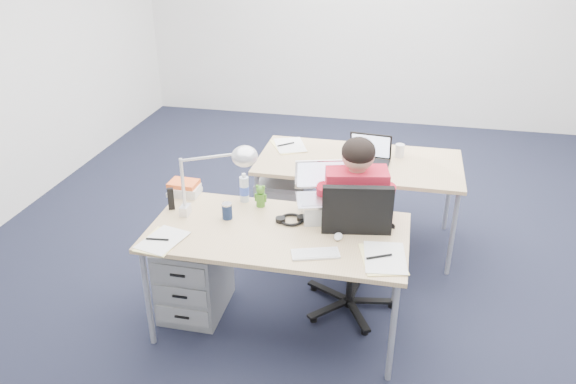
{
  "coord_description": "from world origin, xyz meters",
  "views": [
    {
      "loc": [
        0.4,
        -3.69,
        2.5
      ],
      "look_at": [
        -0.29,
        -0.48,
        0.85
      ],
      "focal_mm": 35.0,
      "sensor_mm": 36.0,
      "label": 1
    }
  ],
  "objects_px": {
    "water_bottle": "(244,187)",
    "dark_laptop": "(368,151)",
    "seated_person": "(352,218)",
    "desk_lamp": "(206,180)",
    "computer_mouse": "(338,237)",
    "far_cup": "(400,151)",
    "sunglasses": "(387,226)",
    "drawer_pedestal_near": "(195,275)",
    "headphones": "(291,219)",
    "office_chair": "(351,274)",
    "desk_near": "(278,237)",
    "can_koozie": "(227,211)",
    "desk_far": "(359,166)",
    "book_stack": "(184,188)",
    "drawer_pedestal_far": "(285,205)",
    "wireless_keyboard": "(315,254)",
    "bear_figurine": "(261,196)",
    "cordless_phone": "(171,199)",
    "silver_laptop": "(323,193)"
  },
  "relations": [
    {
      "from": "drawer_pedestal_near",
      "to": "wireless_keyboard",
      "type": "xyz_separation_m",
      "value": [
        0.87,
        -0.27,
        0.46
      ]
    },
    {
      "from": "can_koozie",
      "to": "far_cup",
      "type": "relative_size",
      "value": 1.03
    },
    {
      "from": "drawer_pedestal_near",
      "to": "computer_mouse",
      "type": "distance_m",
      "value": 1.09
    },
    {
      "from": "office_chair",
      "to": "wireless_keyboard",
      "type": "bearing_deg",
      "value": -119.0
    },
    {
      "from": "desk_far",
      "to": "book_stack",
      "type": "xyz_separation_m",
      "value": [
        -1.13,
        -0.85,
        0.09
      ]
    },
    {
      "from": "computer_mouse",
      "to": "dark_laptop",
      "type": "xyz_separation_m",
      "value": [
        0.07,
        1.15,
        0.1
      ]
    },
    {
      "from": "drawer_pedestal_far",
      "to": "far_cup",
      "type": "relative_size",
      "value": 5.25
    },
    {
      "from": "drawer_pedestal_near",
      "to": "drawer_pedestal_far",
      "type": "xyz_separation_m",
      "value": [
        0.38,
        1.12,
        0.0
      ]
    },
    {
      "from": "desk_near",
      "to": "can_koozie",
      "type": "distance_m",
      "value": 0.37
    },
    {
      "from": "book_stack",
      "to": "dark_laptop",
      "type": "relative_size",
      "value": 0.64
    },
    {
      "from": "far_cup",
      "to": "sunglasses",
      "type": "bearing_deg",
      "value": -91.57
    },
    {
      "from": "drawer_pedestal_near",
      "to": "water_bottle",
      "type": "height_order",
      "value": "water_bottle"
    },
    {
      "from": "computer_mouse",
      "to": "desk_lamp",
      "type": "bearing_deg",
      "value": 174.26
    },
    {
      "from": "can_koozie",
      "to": "bear_figurine",
      "type": "height_order",
      "value": "bear_figurine"
    },
    {
      "from": "book_stack",
      "to": "sunglasses",
      "type": "distance_m",
      "value": 1.42
    },
    {
      "from": "drawer_pedestal_far",
      "to": "desk_lamp",
      "type": "distance_m",
      "value": 1.33
    },
    {
      "from": "drawer_pedestal_near",
      "to": "headphones",
      "type": "bearing_deg",
      "value": 7.11
    },
    {
      "from": "sunglasses",
      "to": "bear_figurine",
      "type": "bearing_deg",
      "value": 178.38
    },
    {
      "from": "desk_near",
      "to": "computer_mouse",
      "type": "xyz_separation_m",
      "value": [
        0.38,
        -0.02,
        0.06
      ]
    },
    {
      "from": "dark_laptop",
      "to": "bear_figurine",
      "type": "bearing_deg",
      "value": -121.61
    },
    {
      "from": "desk_lamp",
      "to": "dark_laptop",
      "type": "xyz_separation_m",
      "value": [
        0.93,
        1.05,
        -0.15
      ]
    },
    {
      "from": "far_cup",
      "to": "computer_mouse",
      "type": "bearing_deg",
      "value": -102.84
    },
    {
      "from": "silver_laptop",
      "to": "bear_figurine",
      "type": "xyz_separation_m",
      "value": [
        -0.43,
        0.07,
        -0.1
      ]
    },
    {
      "from": "drawer_pedestal_far",
      "to": "headphones",
      "type": "relative_size",
      "value": 2.73
    },
    {
      "from": "desk_far",
      "to": "book_stack",
      "type": "height_order",
      "value": "book_stack"
    },
    {
      "from": "desk_far",
      "to": "computer_mouse",
      "type": "xyz_separation_m",
      "value": [
        -0.0,
        -1.22,
        0.06
      ]
    },
    {
      "from": "computer_mouse",
      "to": "bear_figurine",
      "type": "relative_size",
      "value": 0.53
    },
    {
      "from": "drawer_pedestal_far",
      "to": "sunglasses",
      "type": "relative_size",
      "value": 5.33
    },
    {
      "from": "seated_person",
      "to": "desk_lamp",
      "type": "xyz_separation_m",
      "value": [
        -0.89,
        -0.36,
        0.37
      ]
    },
    {
      "from": "bear_figurine",
      "to": "dark_laptop",
      "type": "height_order",
      "value": "dark_laptop"
    },
    {
      "from": "desk_near",
      "to": "office_chair",
      "type": "bearing_deg",
      "value": 30.32
    },
    {
      "from": "office_chair",
      "to": "silver_laptop",
      "type": "relative_size",
      "value": 2.97
    },
    {
      "from": "water_bottle",
      "to": "sunglasses",
      "type": "xyz_separation_m",
      "value": [
        0.97,
        -0.16,
        -0.09
      ]
    },
    {
      "from": "office_chair",
      "to": "headphones",
      "type": "relative_size",
      "value": 5.18
    },
    {
      "from": "desk_far",
      "to": "water_bottle",
      "type": "distance_m",
      "value": 1.11
    },
    {
      "from": "desk_near",
      "to": "seated_person",
      "type": "xyz_separation_m",
      "value": [
        0.42,
        0.44,
        -0.06
      ]
    },
    {
      "from": "dark_laptop",
      "to": "computer_mouse",
      "type": "bearing_deg",
      "value": -88.07
    },
    {
      "from": "water_bottle",
      "to": "dark_laptop",
      "type": "distance_m",
      "value": 1.1
    },
    {
      "from": "office_chair",
      "to": "sunglasses",
      "type": "distance_m",
      "value": 0.5
    },
    {
      "from": "book_stack",
      "to": "desk_lamp",
      "type": "xyz_separation_m",
      "value": [
        0.28,
        -0.28,
        0.22
      ]
    },
    {
      "from": "desk_far",
      "to": "book_stack",
      "type": "bearing_deg",
      "value": -143.21
    },
    {
      "from": "seated_person",
      "to": "cordless_phone",
      "type": "height_order",
      "value": "seated_person"
    },
    {
      "from": "desk_far",
      "to": "bear_figurine",
      "type": "xyz_separation_m",
      "value": [
        -0.57,
        -0.91,
        0.13
      ]
    },
    {
      "from": "seated_person",
      "to": "can_koozie",
      "type": "height_order",
      "value": "seated_person"
    },
    {
      "from": "book_stack",
      "to": "cordless_phone",
      "type": "xyz_separation_m",
      "value": [
        0.0,
        -0.23,
        0.03
      ]
    },
    {
      "from": "bear_figurine",
      "to": "book_stack",
      "type": "height_order",
      "value": "bear_figurine"
    },
    {
      "from": "computer_mouse",
      "to": "silver_laptop",
      "type": "bearing_deg",
      "value": 120.4
    },
    {
      "from": "headphones",
      "to": "sunglasses",
      "type": "xyz_separation_m",
      "value": [
        0.6,
        0.05,
        -0.0
      ]
    },
    {
      "from": "bear_figurine",
      "to": "headphones",
      "type": "bearing_deg",
      "value": -58.04
    },
    {
      "from": "seated_person",
      "to": "far_cup",
      "type": "xyz_separation_m",
      "value": [
        0.27,
        0.91,
        0.15
      ]
    }
  ]
}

